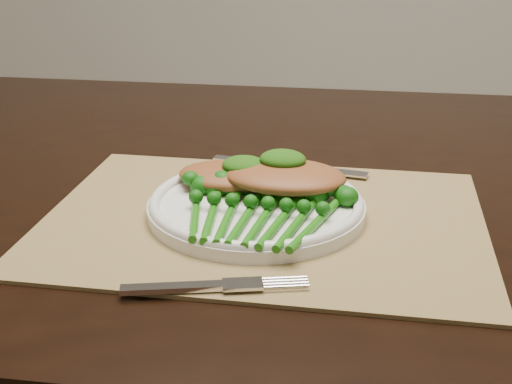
% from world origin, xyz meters
% --- Properties ---
extents(placemat, '(0.50, 0.38, 0.00)m').
position_xyz_m(placemat, '(0.09, -0.22, 0.75)').
color(placemat, olive).
rests_on(placemat, dining_table).
extents(dinner_plate, '(0.24, 0.24, 0.02)m').
position_xyz_m(dinner_plate, '(0.08, -0.21, 0.77)').
color(dinner_plate, white).
rests_on(dinner_plate, placemat).
extents(knife, '(0.20, 0.03, 0.01)m').
position_xyz_m(knife, '(0.07, -0.07, 0.76)').
color(knife, silver).
rests_on(knife, placemat).
extents(fork, '(0.17, 0.07, 0.01)m').
position_xyz_m(fork, '(0.10, -0.38, 0.76)').
color(fork, silver).
rests_on(fork, placemat).
extents(chicken_fillet_left, '(0.12, 0.09, 0.02)m').
position_xyz_m(chicken_fillet_left, '(0.04, -0.17, 0.78)').
color(chicken_fillet_left, brown).
rests_on(chicken_fillet_left, dinner_plate).
extents(chicken_fillet_right, '(0.14, 0.10, 0.03)m').
position_xyz_m(chicken_fillet_right, '(0.11, -0.18, 0.79)').
color(chicken_fillet_right, brown).
rests_on(chicken_fillet_right, dinner_plate).
extents(pesto_dollop_left, '(0.05, 0.04, 0.02)m').
position_xyz_m(pesto_dollop_left, '(0.06, -0.17, 0.79)').
color(pesto_dollop_left, '#154209').
rests_on(pesto_dollop_left, chicken_fillet_left).
extents(pesto_dollop_right, '(0.05, 0.05, 0.02)m').
position_xyz_m(pesto_dollop_right, '(0.10, -0.17, 0.80)').
color(pesto_dollop_right, '#154209').
rests_on(pesto_dollop_right, chicken_fillet_right).
extents(broccolini_bundle, '(0.15, 0.17, 0.04)m').
position_xyz_m(broccolini_bundle, '(0.09, -0.26, 0.77)').
color(broccolini_bundle, '#1A660D').
rests_on(broccolini_bundle, dinner_plate).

